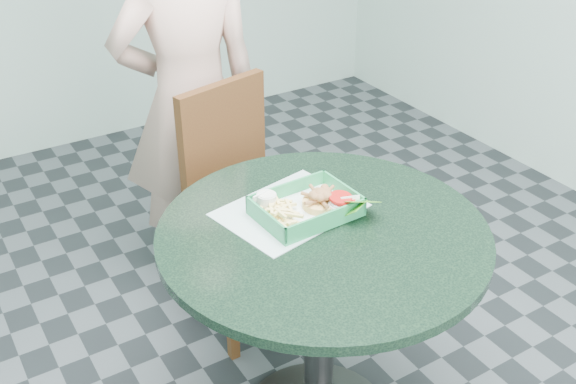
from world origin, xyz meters
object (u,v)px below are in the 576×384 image
food_basket (306,216)px  crab_sandwich (321,203)px  cafe_table (321,283)px  sauce_ramekin (267,203)px  diner_person (190,93)px  dining_chair (237,193)px

food_basket → crab_sandwich: bearing=-8.1°
cafe_table → sauce_ramekin: 0.28m
crab_sandwich → diner_person: bearing=90.3°
crab_sandwich → sauce_ramekin: size_ratio=1.86×
food_basket → sauce_ramekin: sauce_ramekin is taller
food_basket → crab_sandwich: crab_sandwich is taller
diner_person → crab_sandwich: bearing=99.1°
cafe_table → food_basket: food_basket is taller
dining_chair → diner_person: size_ratio=0.56×
sauce_ramekin → food_basket: bearing=-39.2°
dining_chair → crab_sandwich: bearing=-106.2°
dining_chair → diner_person: 0.42m
cafe_table → food_basket: 0.21m
diner_person → dining_chair: bearing=104.4°
cafe_table → diner_person: size_ratio=0.56×
diner_person → sauce_ramekin: 0.81m
food_basket → diner_person: bearing=87.2°
food_basket → sauce_ramekin: size_ratio=4.85×
crab_sandwich → sauce_ramekin: (-0.13, 0.08, 0.00)m
cafe_table → crab_sandwich: crab_sandwich is taller
dining_chair → diner_person: bearing=81.8°
sauce_ramekin → diner_person: bearing=80.9°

